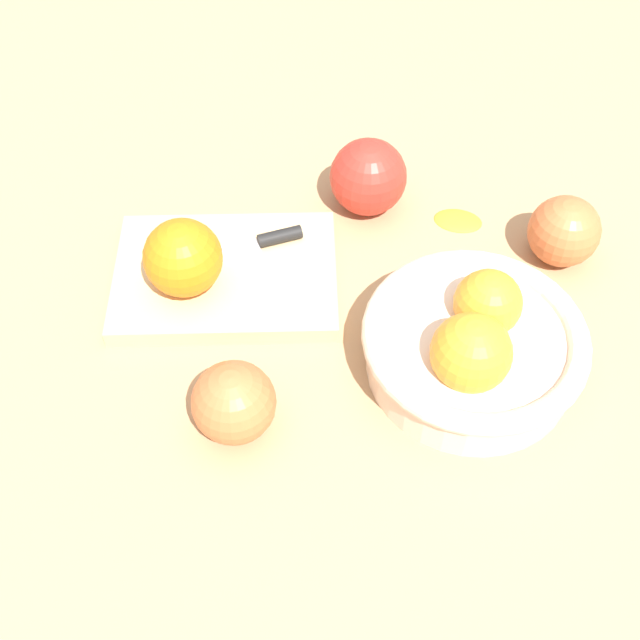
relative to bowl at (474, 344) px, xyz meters
The scene contains 9 objects.
ground_plane 0.17m from the bowl, 37.63° to the right, with size 2.40×2.40×0.00m, color tan.
bowl is the anchor object (origin of this frame).
cutting_board 0.26m from the bowl, 26.09° to the right, with size 0.22×0.16×0.02m, color #DBB77F.
orange_on_board 0.28m from the bowl, 19.57° to the right, with size 0.08×0.08×0.08m, color orange.
knife 0.25m from the bowl, 34.22° to the right, with size 0.15×0.06×0.01m.
apple_front_left 0.23m from the bowl, 70.04° to the right, with size 0.08×0.08×0.08m, color red.
apple_back_right 0.22m from the bowl, 14.61° to the left, with size 0.07×0.07×0.07m, color #CC6638.
apple_front_left_2 0.18m from the bowl, 128.75° to the right, with size 0.07×0.07×0.07m, color #CC6638.
citrus_peel 0.20m from the bowl, 95.08° to the right, with size 0.05×0.04×0.01m, color orange.
Camera 1 is at (0.02, 0.52, 0.60)m, focal length 44.33 mm.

